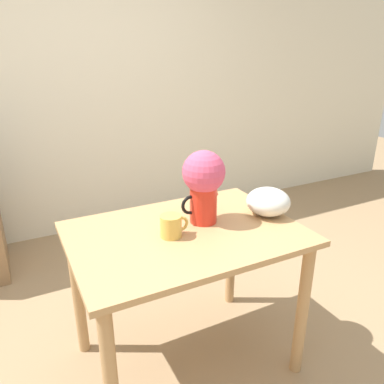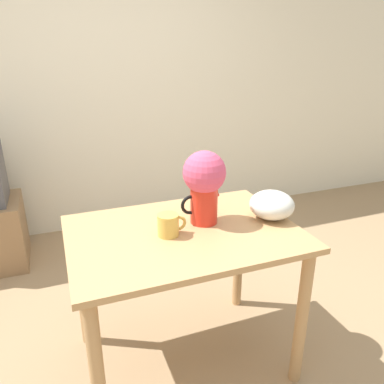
% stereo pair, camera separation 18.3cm
% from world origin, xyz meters
% --- Properties ---
extents(ground_plane, '(12.00, 12.00, 0.00)m').
position_xyz_m(ground_plane, '(0.00, 0.00, 0.00)').
color(ground_plane, '#9E7F5B').
extents(wall_back, '(8.00, 0.05, 2.60)m').
position_xyz_m(wall_back, '(0.00, 1.92, 1.30)').
color(wall_back, '#EDE5CC').
rests_on(wall_back, ground_plane).
extents(table, '(1.11, 0.79, 0.80)m').
position_xyz_m(table, '(0.11, -0.01, 0.67)').
color(table, tan).
rests_on(table, ground_plane).
extents(flower_vase, '(0.23, 0.21, 0.37)m').
position_xyz_m(flower_vase, '(0.24, 0.05, 1.02)').
color(flower_vase, red).
rests_on(flower_vase, table).
extents(coffee_mug, '(0.14, 0.10, 0.11)m').
position_xyz_m(coffee_mug, '(0.03, -0.02, 0.85)').
color(coffee_mug, gold).
rests_on(coffee_mug, table).
extents(white_bowl, '(0.23, 0.23, 0.15)m').
position_xyz_m(white_bowl, '(0.59, -0.03, 0.87)').
color(white_bowl, silver).
rests_on(white_bowl, table).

